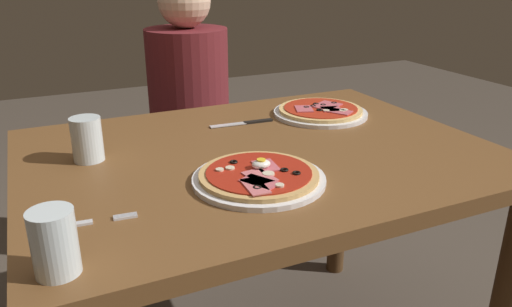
% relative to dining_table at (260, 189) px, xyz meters
% --- Properties ---
extents(dining_table, '(1.20, 0.90, 0.76)m').
position_rel_dining_table_xyz_m(dining_table, '(0.00, 0.00, 0.00)').
color(dining_table, brown).
rests_on(dining_table, ground).
extents(pizza_foreground, '(0.30, 0.30, 0.05)m').
position_rel_dining_table_xyz_m(pizza_foreground, '(-0.09, -0.18, 0.13)').
color(pizza_foreground, white).
rests_on(pizza_foreground, dining_table).
extents(pizza_across_left, '(0.30, 0.30, 0.03)m').
position_rel_dining_table_xyz_m(pizza_across_left, '(0.31, 0.20, 0.13)').
color(pizza_across_left, white).
rests_on(pizza_across_left, dining_table).
extents(water_glass_near, '(0.07, 0.07, 0.11)m').
position_rel_dining_table_xyz_m(water_glass_near, '(-0.52, -0.36, 0.16)').
color(water_glass_near, silver).
rests_on(water_glass_near, dining_table).
extents(water_glass_far, '(0.07, 0.07, 0.11)m').
position_rel_dining_table_xyz_m(water_glass_far, '(-0.41, 0.11, 0.16)').
color(water_glass_far, silver).
rests_on(water_glass_far, dining_table).
extents(fork, '(0.16, 0.03, 0.00)m').
position_rel_dining_table_xyz_m(fork, '(-0.46, -0.22, 0.12)').
color(fork, silver).
rests_on(fork, dining_table).
extents(knife, '(0.20, 0.03, 0.01)m').
position_rel_dining_table_xyz_m(knife, '(0.06, 0.22, 0.12)').
color(knife, silver).
rests_on(knife, dining_table).
extents(diner_person, '(0.32, 0.32, 1.18)m').
position_rel_dining_table_xyz_m(diner_person, '(0.06, 0.78, -0.09)').
color(diner_person, black).
rests_on(diner_person, ground).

